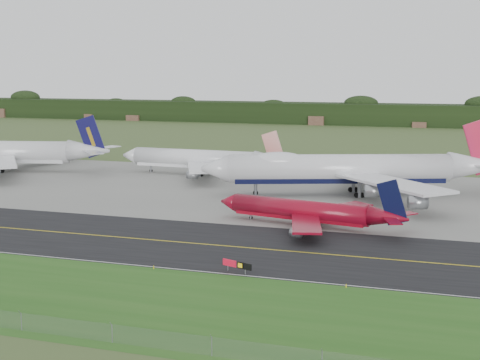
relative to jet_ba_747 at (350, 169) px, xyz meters
name	(u,v)px	position (x,y,z in m)	size (l,w,h in m)	color
ground	(209,239)	(-18.26, -51.84, -6.50)	(600.00, 600.00, 0.00)	#3F5327
grass_verge	(119,300)	(-18.26, -86.84, -6.49)	(400.00, 30.00, 0.01)	#225218
taxiway	(201,244)	(-18.26, -55.84, -6.49)	(400.00, 32.00, 0.02)	black
apron	(278,191)	(-18.26, -0.84, -6.49)	(400.00, 78.00, 0.01)	slate
taxiway_centreline	(201,244)	(-18.26, -55.84, -6.47)	(400.00, 0.40, 0.00)	gold
taxiway_edge_line	(166,268)	(-18.26, -71.34, -6.47)	(400.00, 0.25, 0.00)	silver
perimeter_fence	(66,327)	(-18.26, -99.84, -5.40)	(320.00, 0.10, 320.00)	slate
horizon_treeline	(375,115)	(-18.26, 221.93, -1.03)	(700.00, 25.00, 12.00)	black
jet_ba_747	(350,169)	(0.00, 0.00, 0.00)	(73.81, 59.50, 19.10)	silver
jet_red_737	(310,211)	(-2.64, -36.49, -3.51)	(39.91, 32.07, 10.83)	maroon
jet_navy_gold	(4,153)	(-107.24, 8.17, -0.79)	(66.87, 57.27, 17.38)	silver
jet_star_tail	(203,160)	(-46.00, 18.84, -1.86)	(52.64, 44.12, 13.91)	silver
taxiway_sign	(237,265)	(-6.93, -70.20, -5.24)	(5.13, 1.96, 1.79)	slate
edge_marker_center	(154,267)	(-19.87, -72.34, -6.25)	(0.16, 0.16, 0.50)	yellow
edge_marker_right	(346,286)	(10.08, -72.34, -6.25)	(0.16, 0.16, 0.50)	yellow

